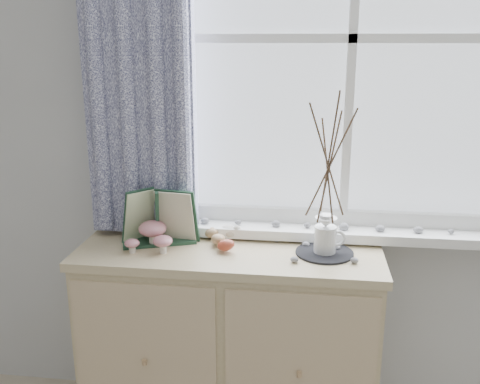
% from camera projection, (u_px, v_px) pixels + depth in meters
% --- Properties ---
extents(room_shell, '(4.04, 4.04, 2.62)m').
position_uv_depth(room_shell, '(79.00, 20.00, 0.32)').
color(room_shell, silver).
rests_on(room_shell, ground).
extents(sideboard, '(1.20, 0.45, 0.85)m').
position_uv_depth(sideboard, '(229.00, 344.00, 2.22)').
color(sideboard, '#C6B58B').
rests_on(sideboard, ground).
extents(botanical_book, '(0.36, 0.24, 0.23)m').
position_uv_depth(botanical_book, '(156.00, 218.00, 2.11)').
color(botanical_book, '#1F412C').
rests_on(botanical_book, sideboard).
extents(toadstool_cluster, '(0.19, 0.16, 0.10)m').
position_uv_depth(toadstool_cluster, '(153.00, 234.00, 2.10)').
color(toadstool_cluster, silver).
rests_on(toadstool_cluster, sideboard).
extents(wooden_eggs, '(0.14, 0.17, 0.07)m').
position_uv_depth(wooden_eggs, '(218.00, 239.00, 2.14)').
color(wooden_eggs, '#A47C5B').
rests_on(wooden_eggs, sideboard).
extents(songbird_figurine, '(0.13, 0.08, 0.06)m').
position_uv_depth(songbird_figurine, '(229.00, 232.00, 2.21)').
color(songbird_figurine, beige).
rests_on(songbird_figurine, sideboard).
extents(crocheted_doily, '(0.22, 0.22, 0.01)m').
position_uv_depth(crocheted_doily, '(324.00, 253.00, 2.06)').
color(crocheted_doily, black).
rests_on(crocheted_doily, sideboard).
extents(twig_pitcher, '(0.28, 0.28, 0.64)m').
position_uv_depth(twig_pitcher, '(329.00, 161.00, 1.96)').
color(twig_pitcher, silver).
rests_on(twig_pitcher, crocheted_doily).
extents(sideboard_pebbles, '(0.33, 0.23, 0.02)m').
position_uv_depth(sideboard_pebbles, '(313.00, 250.00, 2.07)').
color(sideboard_pebbles, gray).
rests_on(sideboard_pebbles, sideboard).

